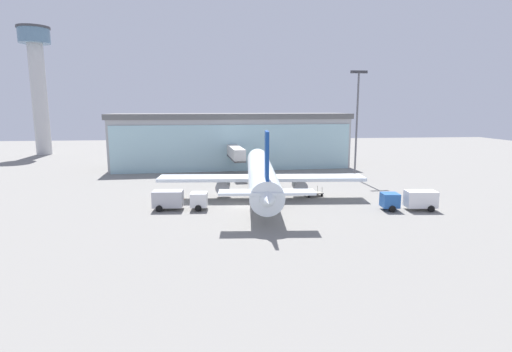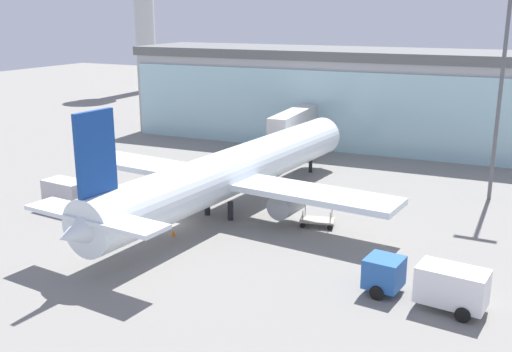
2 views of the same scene
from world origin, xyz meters
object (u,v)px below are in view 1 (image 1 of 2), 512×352
(airplane, at_px, (261,174))
(safety_cone_nose, at_px, (260,208))
(apron_light_mast, at_px, (357,117))
(control_tower, at_px, (38,77))
(baggage_cart, at_px, (313,193))
(catering_truck, at_px, (178,199))
(fuel_truck, at_px, (411,200))
(jet_bridge, at_px, (235,153))
(safety_cone_wingtip, at_px, (183,198))

(airplane, height_order, safety_cone_nose, airplane)
(apron_light_mast, relative_size, safety_cone_nose, 37.39)
(safety_cone_nose, bearing_deg, airplane, 81.68)
(apron_light_mast, bearing_deg, airplane, -145.38)
(control_tower, relative_size, baggage_cart, 11.64)
(catering_truck, xyz_separation_m, fuel_truck, (31.41, -3.63, 0.00))
(jet_bridge, bearing_deg, safety_cone_wingtip, 152.49)
(control_tower, relative_size, safety_cone_wingtip, 65.88)
(catering_truck, bearing_deg, safety_cone_wingtip, 92.25)
(control_tower, bearing_deg, fuel_truck, -44.02)
(apron_light_mast, relative_size, airplane, 0.52)
(control_tower, height_order, fuel_truck, control_tower)
(catering_truck, distance_m, baggage_cart, 21.35)
(airplane, height_order, catering_truck, airplane)
(jet_bridge, distance_m, baggage_cart, 24.67)
(catering_truck, height_order, baggage_cart, catering_truck)
(catering_truck, bearing_deg, baggage_cart, 21.04)
(jet_bridge, height_order, control_tower, control_tower)
(control_tower, distance_m, catering_truck, 85.80)
(jet_bridge, relative_size, safety_cone_nose, 27.27)
(control_tower, height_order, safety_cone_nose, control_tower)
(safety_cone_nose, bearing_deg, jet_bridge, 93.45)
(airplane, xyz_separation_m, safety_cone_wingtip, (-11.98, -0.34, -3.31))
(catering_truck, relative_size, baggage_cart, 2.39)
(jet_bridge, relative_size, safety_cone_wingtip, 27.27)
(baggage_cart, bearing_deg, safety_cone_nose, -156.38)
(jet_bridge, xyz_separation_m, apron_light_mast, (22.93, -7.43, 7.54))
(apron_light_mast, bearing_deg, fuel_truck, -92.03)
(jet_bridge, height_order, fuel_truck, jet_bridge)
(jet_bridge, bearing_deg, safety_cone_nose, 178.79)
(jet_bridge, bearing_deg, control_tower, 47.38)
(catering_truck, bearing_deg, control_tower, 126.98)
(safety_cone_wingtip, bearing_deg, apron_light_mast, 23.88)
(apron_light_mast, height_order, airplane, apron_light_mast)
(control_tower, height_order, catering_truck, control_tower)
(control_tower, relative_size, apron_light_mast, 1.76)
(catering_truck, bearing_deg, jet_bridge, 75.80)
(catering_truck, distance_m, safety_cone_nose, 11.21)
(fuel_truck, bearing_deg, airplane, -22.47)
(apron_light_mast, bearing_deg, control_tower, 147.20)
(catering_truck, xyz_separation_m, baggage_cart, (20.43, 6.12, -0.97))
(catering_truck, distance_m, fuel_truck, 31.62)
(jet_bridge, xyz_separation_m, baggage_cart, (11.10, -21.66, -4.03))
(catering_truck, relative_size, safety_cone_nose, 13.54)
(catering_truck, height_order, fuel_truck, same)
(safety_cone_nose, distance_m, safety_cone_wingtip, 13.13)
(safety_cone_nose, bearing_deg, control_tower, 128.12)
(jet_bridge, relative_size, airplane, 0.38)
(apron_light_mast, distance_m, baggage_cart, 21.83)
(airplane, distance_m, catering_truck, 14.00)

